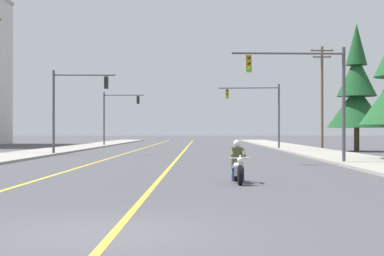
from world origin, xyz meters
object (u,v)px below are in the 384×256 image
object	(u,v)px
traffic_signal_mid_right	(261,106)
conifer_tree_right_verge_far	(357,93)
traffic_signal_near_left	(71,99)
motorcycle_with_rider	(238,166)
traffic_signal_near_right	(311,85)
traffic_signal_mid_left	(116,110)
utility_pole_right_far	(322,94)

from	to	relation	value
traffic_signal_mid_right	conifer_tree_right_verge_far	world-z (taller)	conifer_tree_right_verge_far
traffic_signal_near_left	motorcycle_with_rider	bearing A→B (deg)	-64.68
traffic_signal_near_left	conifer_tree_right_verge_far	bearing A→B (deg)	17.75
traffic_signal_near_right	traffic_signal_near_left	bearing A→B (deg)	142.85
traffic_signal_near_left	conifer_tree_right_verge_far	world-z (taller)	conifer_tree_right_verge_far
motorcycle_with_rider	conifer_tree_right_verge_far	bearing A→B (deg)	68.13
traffic_signal_mid_left	motorcycle_with_rider	bearing A→B (deg)	-76.68
traffic_signal_near_left	conifer_tree_right_verge_far	size ratio (longest dim) A/B	0.57
traffic_signal_near_right	traffic_signal_mid_left	bearing A→B (deg)	113.67
utility_pole_right_far	conifer_tree_right_verge_far	bearing A→B (deg)	-82.56
traffic_signal_mid_left	utility_pole_right_far	world-z (taller)	utility_pole_right_far
traffic_signal_mid_right	traffic_signal_mid_left	world-z (taller)	same
motorcycle_with_rider	traffic_signal_near_left	distance (m)	25.37
traffic_signal_mid_left	traffic_signal_mid_right	bearing A→B (deg)	-35.61
traffic_signal_near_left	traffic_signal_near_right	bearing A→B (deg)	-37.15
traffic_signal_near_right	traffic_signal_mid_right	size ratio (longest dim) A/B	1.00
traffic_signal_mid_left	conifer_tree_right_verge_far	size ratio (longest dim) A/B	0.57
traffic_signal_mid_left	conifer_tree_right_verge_far	distance (m)	28.57
traffic_signal_mid_right	traffic_signal_near_right	bearing A→B (deg)	-89.76
utility_pole_right_far	conifer_tree_right_verge_far	world-z (taller)	conifer_tree_right_verge_far
traffic_signal_mid_right	conifer_tree_right_verge_far	distance (m)	9.49
motorcycle_with_rider	utility_pole_right_far	world-z (taller)	utility_pole_right_far
traffic_signal_mid_right	conifer_tree_right_verge_far	bearing A→B (deg)	-36.59
motorcycle_with_rider	traffic_signal_near_right	bearing A→B (deg)	67.73
conifer_tree_right_verge_far	traffic_signal_near_right	bearing A→B (deg)	-111.63
traffic_signal_near_right	conifer_tree_right_verge_far	size ratio (longest dim) A/B	0.57
motorcycle_with_rider	utility_pole_right_far	size ratio (longest dim) A/B	0.21
utility_pole_right_far	motorcycle_with_rider	bearing A→B (deg)	-105.76
motorcycle_with_rider	conifer_tree_right_verge_far	xyz separation A→B (m)	(12.05, 30.01, 4.42)
traffic_signal_near_right	utility_pole_right_far	xyz separation A→B (m)	(6.36, 27.55, 1.31)
traffic_signal_near_left	utility_pole_right_far	world-z (taller)	utility_pole_right_far
motorcycle_with_rider	traffic_signal_near_right	size ratio (longest dim) A/B	0.35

